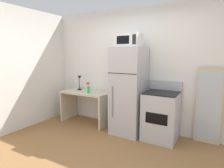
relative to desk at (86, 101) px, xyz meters
The scene contains 10 objects.
ground_plane 1.87m from the desk, 48.46° to the right, with size 12.00×12.00×0.00m, color olive.
wall_back_white 1.46m from the desk, 16.78° to the left, with size 5.00×0.10×2.60m, color white.
wall_left_brick 1.85m from the desk, 127.01° to the right, with size 0.10×4.00×2.60m, color silver.
desk is the anchor object (origin of this frame).
desk_lamp 0.54m from the desk, 162.49° to the left, with size 0.14×0.12×0.35m.
spray_bottle 0.39m from the desk, 37.61° to the right, with size 0.06×0.06×0.25m.
refrigerator 1.18m from the desk, ahead, with size 0.61×0.67×1.76m.
microwave 1.77m from the desk, ahead, with size 0.46×0.35×0.26m.
oven_range 1.80m from the desk, ahead, with size 0.62×0.61×1.10m.
leaning_mirror 2.60m from the desk, ahead, with size 0.44×0.03×1.40m.
Camera 1 is at (1.50, -2.09, 1.62)m, focal length 29.80 mm.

